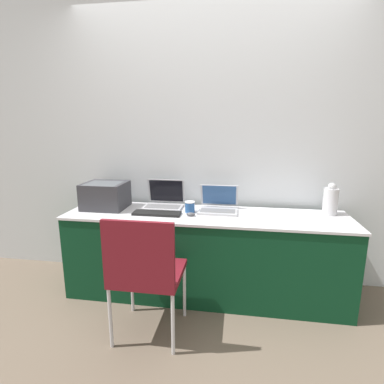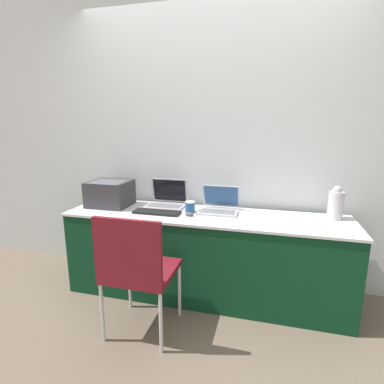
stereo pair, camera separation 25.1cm
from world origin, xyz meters
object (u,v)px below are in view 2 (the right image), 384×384
at_px(external_keyboard, 157,212).
at_px(metal_pitcher, 336,204).
at_px(laptop_right, 219,206).
at_px(chair, 137,266).
at_px(mouse, 190,214).
at_px(coffee_cup, 190,207).
at_px(laptop_left, 167,200).
at_px(printer, 110,192).

relative_size(external_keyboard, metal_pitcher, 1.48).
distance_m(laptop_right, chair, 0.90).
distance_m(mouse, metal_pitcher, 1.16).
distance_m(external_keyboard, mouse, 0.29).
relative_size(coffee_cup, mouse, 1.30).
xyz_separation_m(coffee_cup, mouse, (0.03, -0.11, -0.03)).
bearing_deg(laptop_left, mouse, -40.68).
bearing_deg(coffee_cup, metal_pitcher, 5.68).
distance_m(printer, chair, 0.96).
distance_m(metal_pitcher, chair, 1.60).
bearing_deg(printer, metal_pitcher, 2.98).
height_order(external_keyboard, coffee_cup, coffee_cup).
bearing_deg(external_keyboard, mouse, 0.49).
relative_size(laptop_left, laptop_right, 1.05).
height_order(external_keyboard, chair, chair).
bearing_deg(printer, laptop_left, 13.41).
xyz_separation_m(laptop_left, external_keyboard, (-0.00, -0.25, -0.04)).
bearing_deg(external_keyboard, laptop_right, 21.12).
bearing_deg(chair, printer, 130.00).
bearing_deg(coffee_cup, laptop_right, 18.97).
bearing_deg(metal_pitcher, coffee_cup, -174.32).
bearing_deg(mouse, coffee_cup, 103.33).
bearing_deg(laptop_left, coffee_cup, -27.76).
distance_m(laptop_right, external_keyboard, 0.54).
bearing_deg(laptop_left, laptop_right, -6.28).
xyz_separation_m(laptop_left, metal_pitcher, (1.42, -0.02, 0.07)).
bearing_deg(metal_pitcher, laptop_left, 179.16).
distance_m(laptop_left, laptop_right, 0.50).
height_order(laptop_right, metal_pitcher, metal_pitcher).
bearing_deg(chair, laptop_right, 60.50).
bearing_deg(coffee_cup, external_keyboard, -156.97).
bearing_deg(laptop_left, metal_pitcher, -0.84).
height_order(printer, metal_pitcher, metal_pitcher).
xyz_separation_m(mouse, metal_pitcher, (1.14, 0.22, 0.11)).
distance_m(printer, mouse, 0.81).
relative_size(laptop_left, chair, 0.38).
xyz_separation_m(coffee_cup, metal_pitcher, (1.16, 0.12, 0.07)).
height_order(external_keyboard, mouse, mouse).
distance_m(coffee_cup, chair, 0.74).
relative_size(printer, coffee_cup, 3.87).
xyz_separation_m(laptop_right, chair, (-0.43, -0.76, -0.25)).
relative_size(printer, metal_pitcher, 1.35).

